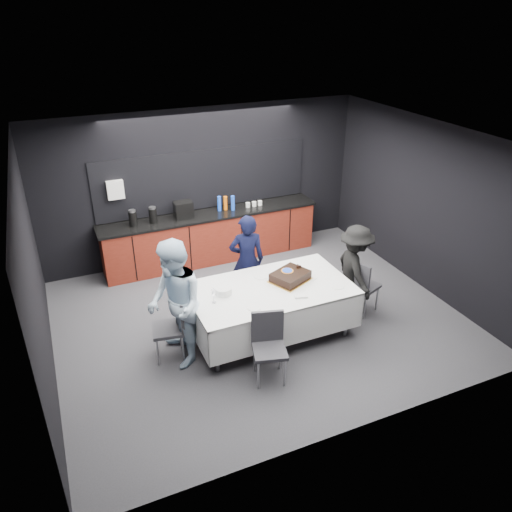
{
  "coord_description": "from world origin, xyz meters",
  "views": [
    {
      "loc": [
        -2.63,
        -5.91,
        4.44
      ],
      "look_at": [
        0.0,
        0.1,
        1.05
      ],
      "focal_mm": 35.0,
      "sensor_mm": 36.0,
      "label": 1
    }
  ],
  "objects_px": {
    "cake_assembly": "(290,276)",
    "plate_stack": "(223,291)",
    "chair_near": "(269,342)",
    "person_left": "(175,304)",
    "person_right": "(355,270)",
    "party_table": "(270,296)",
    "chair_right": "(361,283)",
    "person_center": "(247,261)",
    "chair_left": "(174,323)",
    "champagne_flute": "(213,293)"
  },
  "relations": [
    {
      "from": "cake_assembly",
      "to": "plate_stack",
      "type": "distance_m",
      "value": 1.02
    },
    {
      "from": "chair_near",
      "to": "person_left",
      "type": "xyz_separation_m",
      "value": [
        -0.99,
        0.78,
        0.36
      ]
    },
    {
      "from": "person_left",
      "to": "person_right",
      "type": "xyz_separation_m",
      "value": [
        2.86,
        0.11,
        -0.17
      ]
    },
    {
      "from": "party_table",
      "to": "chair_right",
      "type": "distance_m",
      "value": 1.52
    },
    {
      "from": "chair_right",
      "to": "cake_assembly",
      "type": "bearing_deg",
      "value": 173.22
    },
    {
      "from": "chair_right",
      "to": "person_right",
      "type": "relative_size",
      "value": 0.64
    },
    {
      "from": "person_center",
      "to": "person_left",
      "type": "bearing_deg",
      "value": 47.7
    },
    {
      "from": "chair_left",
      "to": "chair_near",
      "type": "distance_m",
      "value": 1.34
    },
    {
      "from": "chair_near",
      "to": "person_left",
      "type": "distance_m",
      "value": 1.31
    },
    {
      "from": "plate_stack",
      "to": "person_left",
      "type": "relative_size",
      "value": 0.13
    },
    {
      "from": "cake_assembly",
      "to": "chair_right",
      "type": "height_order",
      "value": "cake_assembly"
    },
    {
      "from": "party_table",
      "to": "plate_stack",
      "type": "distance_m",
      "value": 0.7
    },
    {
      "from": "champagne_flute",
      "to": "person_left",
      "type": "relative_size",
      "value": 0.13
    },
    {
      "from": "chair_left",
      "to": "person_center",
      "type": "distance_m",
      "value": 1.7
    },
    {
      "from": "party_table",
      "to": "person_center",
      "type": "height_order",
      "value": "person_center"
    },
    {
      "from": "party_table",
      "to": "chair_right",
      "type": "bearing_deg",
      "value": -2.65
    },
    {
      "from": "cake_assembly",
      "to": "champagne_flute",
      "type": "xyz_separation_m",
      "value": [
        -1.22,
        -0.12,
        0.09
      ]
    },
    {
      "from": "cake_assembly",
      "to": "plate_stack",
      "type": "xyz_separation_m",
      "value": [
        -1.02,
        0.04,
        -0.02
      ]
    },
    {
      "from": "chair_right",
      "to": "person_left",
      "type": "relative_size",
      "value": 0.52
    },
    {
      "from": "chair_near",
      "to": "person_right",
      "type": "distance_m",
      "value": 2.08
    },
    {
      "from": "person_left",
      "to": "person_right",
      "type": "distance_m",
      "value": 2.87
    },
    {
      "from": "party_table",
      "to": "person_left",
      "type": "bearing_deg",
      "value": -177.41
    },
    {
      "from": "chair_near",
      "to": "chair_right",
      "type": "bearing_deg",
      "value": 21.79
    },
    {
      "from": "chair_left",
      "to": "chair_right",
      "type": "relative_size",
      "value": 1.0
    },
    {
      "from": "person_left",
      "to": "chair_left",
      "type": "bearing_deg",
      "value": -169.65
    },
    {
      "from": "plate_stack",
      "to": "champagne_flute",
      "type": "xyz_separation_m",
      "value": [
        -0.2,
        -0.16,
        0.11
      ]
    },
    {
      "from": "person_right",
      "to": "champagne_flute",
      "type": "bearing_deg",
      "value": 102.28
    },
    {
      "from": "cake_assembly",
      "to": "champagne_flute",
      "type": "distance_m",
      "value": 1.23
    },
    {
      "from": "cake_assembly",
      "to": "chair_right",
      "type": "distance_m",
      "value": 1.21
    },
    {
      "from": "chair_left",
      "to": "chair_right",
      "type": "distance_m",
      "value": 2.94
    },
    {
      "from": "plate_stack",
      "to": "chair_near",
      "type": "xyz_separation_m",
      "value": [
        0.26,
        -0.95,
        -0.3
      ]
    },
    {
      "from": "person_left",
      "to": "cake_assembly",
      "type": "bearing_deg",
      "value": 94.47
    },
    {
      "from": "champagne_flute",
      "to": "chair_near",
      "type": "xyz_separation_m",
      "value": [
        0.45,
        -0.79,
        -0.4
      ]
    },
    {
      "from": "chair_near",
      "to": "person_right",
      "type": "bearing_deg",
      "value": 25.36
    },
    {
      "from": "chair_left",
      "to": "chair_near",
      "type": "relative_size",
      "value": 1.0
    },
    {
      "from": "cake_assembly",
      "to": "chair_right",
      "type": "relative_size",
      "value": 0.73
    },
    {
      "from": "person_center",
      "to": "person_left",
      "type": "xyz_separation_m",
      "value": [
        -1.42,
        -0.98,
        0.13
      ]
    },
    {
      "from": "chair_left",
      "to": "chair_right",
      "type": "xyz_separation_m",
      "value": [
        2.94,
        -0.11,
        0.0
      ]
    },
    {
      "from": "party_table",
      "to": "person_right",
      "type": "bearing_deg",
      "value": 1.83
    },
    {
      "from": "chair_left",
      "to": "person_right",
      "type": "distance_m",
      "value": 2.89
    },
    {
      "from": "person_center",
      "to": "person_left",
      "type": "height_order",
      "value": "person_left"
    },
    {
      "from": "cake_assembly",
      "to": "chair_left",
      "type": "relative_size",
      "value": 0.73
    },
    {
      "from": "cake_assembly",
      "to": "plate_stack",
      "type": "height_order",
      "value": "cake_assembly"
    },
    {
      "from": "cake_assembly",
      "to": "person_right",
      "type": "height_order",
      "value": "person_right"
    },
    {
      "from": "chair_left",
      "to": "chair_near",
      "type": "xyz_separation_m",
      "value": [
        1.01,
        -0.88,
        0.0
      ]
    },
    {
      "from": "plate_stack",
      "to": "chair_near",
      "type": "distance_m",
      "value": 1.03
    },
    {
      "from": "cake_assembly",
      "to": "person_right",
      "type": "xyz_separation_m",
      "value": [
        1.11,
        -0.02,
        -0.12
      ]
    },
    {
      "from": "party_table",
      "to": "person_center",
      "type": "distance_m",
      "value": 0.92
    },
    {
      "from": "party_table",
      "to": "person_center",
      "type": "xyz_separation_m",
      "value": [
        0.02,
        0.91,
        0.13
      ]
    },
    {
      "from": "party_table",
      "to": "chair_near",
      "type": "relative_size",
      "value": 2.51
    }
  ]
}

